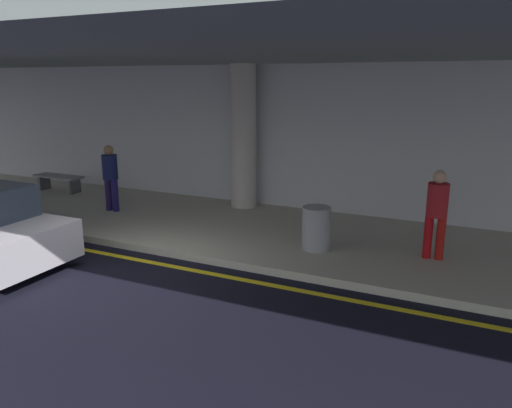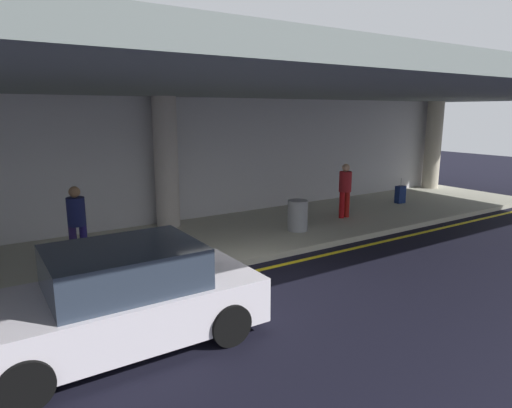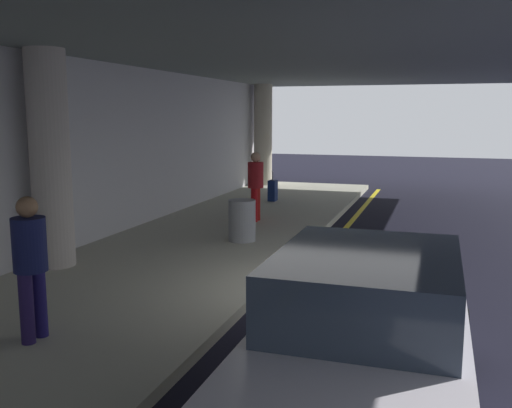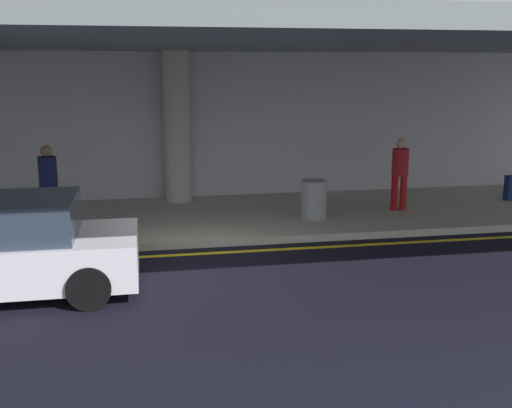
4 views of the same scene
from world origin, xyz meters
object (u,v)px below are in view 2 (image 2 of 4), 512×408
object	(u,v)px
support_column_far_left	(166,163)
trash_bin_steel	(298,215)
traveler_with_luggage	(345,187)
suitcase_upright_primary	(400,194)
car_white	(121,300)
person_waiting_for_ride	(77,219)
support_column_left_mid	(433,145)

from	to	relation	value
support_column_far_left	trash_bin_steel	distance (m)	3.97
trash_bin_steel	traveler_with_luggage	bearing A→B (deg)	10.75
suitcase_upright_primary	trash_bin_steel	world-z (taller)	suitcase_upright_primary
support_column_far_left	car_white	distance (m)	6.52
support_column_far_left	suitcase_upright_primary	size ratio (longest dim) A/B	4.06
traveler_with_luggage	support_column_far_left	bearing A→B (deg)	-28.60
car_white	traveler_with_luggage	xyz separation A→B (m)	(7.98, 3.64, 0.40)
support_column_far_left	person_waiting_for_ride	world-z (taller)	support_column_far_left
person_waiting_for_ride	suitcase_upright_primary	bearing A→B (deg)	-170.24
traveler_with_luggage	suitcase_upright_primary	size ratio (longest dim) A/B	1.87
traveler_with_luggage	trash_bin_steel	distance (m)	2.27
support_column_far_left	person_waiting_for_ride	distance (m)	3.49
support_column_left_mid	person_waiting_for_ride	distance (m)	14.97
support_column_far_left	trash_bin_steel	xyz separation A→B (m)	(2.81, -2.42, -1.40)
support_column_left_mid	suitcase_upright_primary	xyz separation A→B (m)	(-3.76, -1.48, -1.51)
support_column_left_mid	traveler_with_luggage	world-z (taller)	support_column_left_mid
traveler_with_luggage	trash_bin_steel	size ratio (longest dim) A/B	1.98
traveler_with_luggage	person_waiting_for_ride	size ratio (longest dim) A/B	1.00
support_column_far_left	person_waiting_for_ride	size ratio (longest dim) A/B	2.17
car_white	traveler_with_luggage	bearing A→B (deg)	-151.34
car_white	traveler_with_luggage	size ratio (longest dim) A/B	2.44
support_column_left_mid	trash_bin_steel	bearing A→B (deg)	-165.25
support_column_far_left	suitcase_upright_primary	bearing A→B (deg)	-10.19
person_waiting_for_ride	trash_bin_steel	bearing A→B (deg)	-177.84
support_column_far_left	traveler_with_luggage	distance (m)	5.44
support_column_left_mid	person_waiting_for_ride	size ratio (longest dim) A/B	2.17
support_column_left_mid	traveler_with_luggage	distance (m)	7.36
car_white	trash_bin_steel	bearing A→B (deg)	-146.81
support_column_left_mid	car_white	xyz separation A→B (m)	(-15.00, -5.65, -1.26)
person_waiting_for_ride	suitcase_upright_primary	size ratio (longest dim) A/B	1.87
support_column_left_mid	trash_bin_steel	xyz separation A→B (m)	(-9.19, -2.42, -1.40)
support_column_far_left	traveler_with_luggage	size ratio (longest dim) A/B	2.17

